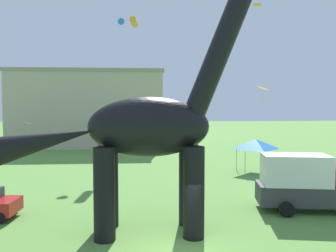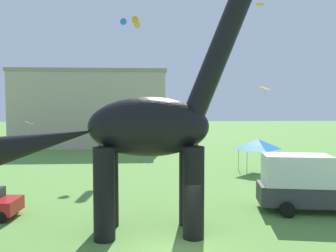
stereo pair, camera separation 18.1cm
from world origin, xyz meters
The scene contains 8 objects.
dinosaur_sculpture centered at (-1.17, 2.57, 4.96)m, with size 13.11×2.78×13.70m.
parked_box_truck centered at (7.82, 5.19, 1.65)m, with size 5.88×3.04×3.20m.
festival_canopy_tent centered at (8.63, 16.53, 2.54)m, with size 3.15×3.15×3.00m.
kite_apex centered at (11.63, 25.66, 17.39)m, with size 0.97×0.81×1.04m.
kite_drifting centered at (-2.59, 24.98, 15.04)m, with size 2.18×2.51×0.72m.
kite_far_left centered at (-10.08, 13.30, 4.65)m, with size 0.84×0.94×0.98m.
kite_high_left centered at (9.89, 18.45, 7.57)m, with size 1.51×1.53×1.63m.
background_building_block centered at (-9.26, 37.94, 5.52)m, with size 21.65×8.55×11.03m.
Camera 1 is at (-1.39, -13.48, 5.92)m, focal length 37.07 mm.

